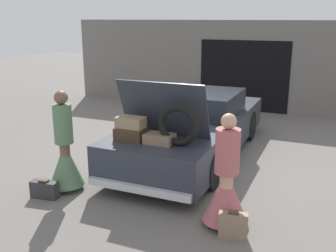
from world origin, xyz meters
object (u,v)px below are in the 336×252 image
Objects in this scene: person_left at (65,155)px; suitcase_beside_left_person at (44,189)px; person_right at (226,187)px; car at (194,127)px; suitcase_beside_right_person at (233,226)px.

person_left is 0.65m from suitcase_beside_left_person.
person_right is at bearing 92.24° from person_left.
person_left reaches higher than suitcase_beside_left_person.
car is 3.02× the size of person_left.
person_left is 2.83m from person_right.
car is 2.90m from person_left.
suitcase_beside_left_person is (-2.96, -0.32, -0.44)m from person_right.
person_right reaches higher than suitcase_beside_right_person.
car reaches higher than person_right.
suitcase_beside_right_person is at bearing 86.52° from person_left.
suitcase_beside_right_person is (1.61, -2.96, -0.43)m from car.
suitcase_beside_right_person is (3.03, -0.42, -0.43)m from person_left.
car is at bearing 155.27° from person_left.
car is 3.39m from suitcase_beside_right_person.
suitcase_beside_left_person is at bearing -179.81° from suitcase_beside_right_person.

